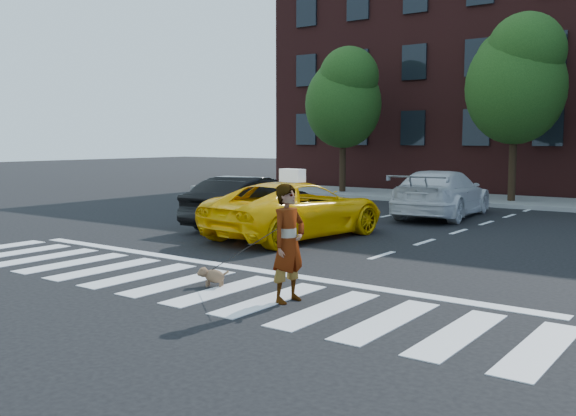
% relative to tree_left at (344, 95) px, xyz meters
% --- Properties ---
extents(ground, '(120.00, 120.00, 0.00)m').
position_rel_tree_left_xyz_m(ground, '(6.97, -17.00, -4.44)').
color(ground, black).
rests_on(ground, ground).
extents(crosswalk, '(13.00, 2.40, 0.01)m').
position_rel_tree_left_xyz_m(crosswalk, '(6.97, -17.00, -4.43)').
color(crosswalk, silver).
rests_on(crosswalk, ground).
extents(stop_line, '(12.00, 0.30, 0.01)m').
position_rel_tree_left_xyz_m(stop_line, '(6.97, -15.40, -4.43)').
color(stop_line, silver).
rests_on(stop_line, ground).
extents(sidewalk_far, '(30.00, 4.00, 0.15)m').
position_rel_tree_left_xyz_m(sidewalk_far, '(6.97, 0.50, -4.37)').
color(sidewalk_far, slate).
rests_on(sidewalk_far, ground).
extents(building, '(26.00, 10.00, 12.00)m').
position_rel_tree_left_xyz_m(building, '(6.97, 8.00, 1.56)').
color(building, '#411917').
rests_on(building, ground).
extents(tree_left, '(3.39, 3.38, 6.50)m').
position_rel_tree_left_xyz_m(tree_left, '(0.00, 0.00, 0.00)').
color(tree_left, black).
rests_on(tree_left, ground).
extents(tree_mid, '(3.69, 3.69, 7.10)m').
position_rel_tree_left_xyz_m(tree_mid, '(7.50, -0.00, 0.41)').
color(tree_mid, black).
rests_on(tree_mid, ground).
extents(taxi, '(2.95, 5.35, 1.42)m').
position_rel_tree_left_xyz_m(taxi, '(5.61, -11.54, -3.73)').
color(taxi, '#F7B805').
rests_on(taxi, ground).
extents(black_sedan, '(1.71, 4.42, 1.43)m').
position_rel_tree_left_xyz_m(black_sedan, '(3.42, -10.75, -3.72)').
color(black_sedan, black).
rests_on(black_sedan, ground).
extents(white_suv, '(2.60, 5.34, 1.50)m').
position_rel_tree_left_xyz_m(white_suv, '(6.87, -5.32, -3.69)').
color(white_suv, silver).
rests_on(white_suv, ground).
extents(woman, '(0.49, 0.69, 1.80)m').
position_rel_tree_left_xyz_m(woman, '(9.25, -16.92, -3.54)').
color(woman, '#999999').
rests_on(woman, ground).
extents(dog, '(0.54, 0.37, 0.32)m').
position_rel_tree_left_xyz_m(dog, '(7.61, -16.86, -4.25)').
color(dog, olive).
rests_on(dog, ground).
extents(taxi_sign, '(0.68, 0.36, 0.32)m').
position_rel_tree_left_xyz_m(taxi_sign, '(5.61, -11.74, -2.86)').
color(taxi_sign, white).
rests_on(taxi_sign, taxi).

